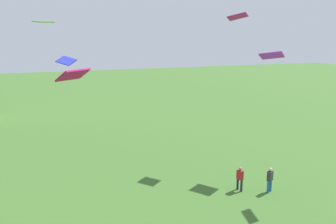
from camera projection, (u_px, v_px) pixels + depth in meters
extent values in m
cylinder|color=#235693|center=(268.00, 187.00, 22.65)|extent=(0.16, 0.16, 0.85)
cylinder|color=#235693|center=(271.00, 185.00, 22.93)|extent=(0.16, 0.16, 0.85)
cube|color=#2D3338|center=(270.00, 176.00, 22.63)|extent=(0.53, 0.44, 0.67)
sphere|color=#D8AD84|center=(270.00, 170.00, 22.53)|extent=(0.25, 0.25, 0.25)
cylinder|color=#1E2333|center=(241.00, 186.00, 22.88)|extent=(0.16, 0.16, 0.83)
cylinder|color=#1E2333|center=(238.00, 184.00, 23.20)|extent=(0.16, 0.16, 0.83)
cube|color=red|center=(240.00, 175.00, 22.88)|extent=(0.32, 0.48, 0.66)
sphere|color=#A37556|center=(240.00, 169.00, 22.79)|extent=(0.24, 0.24, 0.24)
cube|color=#52B30A|center=(43.00, 22.00, 21.18)|extent=(1.38, 1.19, 0.15)
cube|color=#BB085C|center=(73.00, 75.00, 15.83)|extent=(1.72, 1.55, 0.61)
cube|color=#B121E4|center=(272.00, 56.00, 24.96)|extent=(1.93, 1.98, 0.72)
cube|color=#B91574|center=(238.00, 17.00, 26.90)|extent=(1.84, 1.81, 0.63)
cube|color=#2D37DE|center=(66.00, 61.00, 18.09)|extent=(1.14, 1.12, 0.52)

